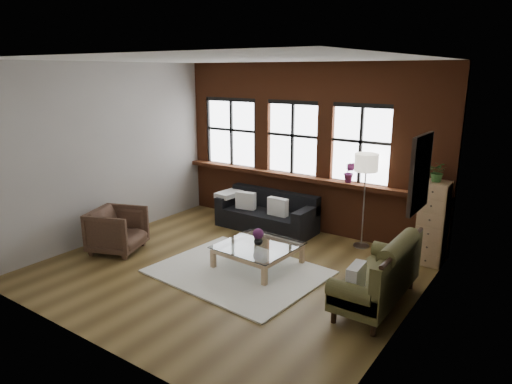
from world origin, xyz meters
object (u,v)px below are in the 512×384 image
Objects in this scene: dark_sofa at (266,212)px; floor_lamp at (364,197)px; armchair at (117,230)px; coffee_table at (258,256)px; vintage_settee at (377,273)px; drawer_chest at (433,223)px; vase at (258,240)px.

floor_lamp is at bearing 6.26° from dark_sofa.
armchair is 0.73× the size of coffee_table.
armchair is (-4.35, -0.73, -0.08)m from vintage_settee.
drawer_chest is (3.09, 0.17, 0.32)m from dark_sofa.
floor_lamp is at bearing 59.48° from vase.
vintage_settee is 1.99m from vase.
dark_sofa is at bearing 149.79° from vintage_settee.
armchair is at bearing -142.52° from floor_lamp.
drawer_chest is at bearing 37.73° from coffee_table.
vase is 2.09m from floor_lamp.
armchair is 5.60× the size of vase.
vintage_settee reaches higher than armchair.
dark_sofa is 1.08× the size of floor_lamp.
armchair is 4.32m from floor_lamp.
drawer_chest is at bearing 37.73° from vase.
vintage_settee is (2.86, -1.66, 0.10)m from dark_sofa.
floor_lamp is (3.40, 2.61, 0.54)m from armchair.
vintage_settee is at bearing -101.20° from armchair.
coffee_table is 0.62× the size of floor_lamp.
vintage_settee is 2.15m from floor_lamp.
drawer_chest is 1.21m from floor_lamp.
drawer_chest reaches higher than vase.
vintage_settee is 0.94× the size of floor_lamp.
coffee_table is 2.17m from floor_lamp.
dark_sofa is at bearing 119.34° from vase.
vase reaches higher than coffee_table.
floor_lamp is (-0.95, 1.87, 0.46)m from vintage_settee.
dark_sofa is 1.99m from floor_lamp.
floor_lamp is at bearing 178.13° from drawer_chest.
drawer_chest reaches higher than dark_sofa.
dark_sofa is 1.78m from coffee_table.
vintage_settee is 11.58× the size of vase.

